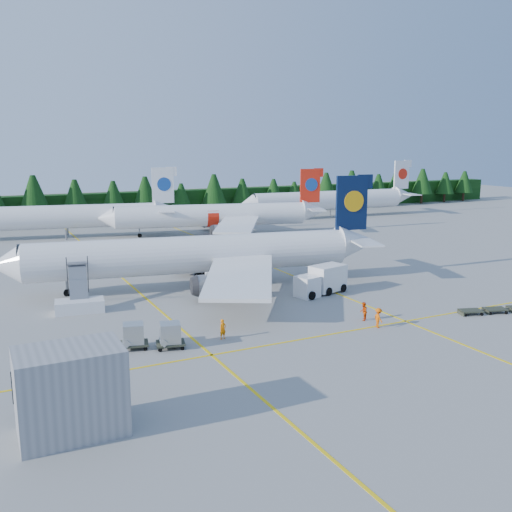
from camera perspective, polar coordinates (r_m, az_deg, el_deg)
name	(u,v)px	position (r m, az deg, el deg)	size (l,w,h in m)	color
ground	(318,313)	(57.81, 6.27, -5.69)	(320.00, 320.00, 0.00)	#989892
taxi_stripe_a	(130,285)	(70.37, -12.46, -2.83)	(0.25, 120.00, 0.01)	yellow
taxi_stripe_b	(276,269)	(77.44, 2.03, -1.30)	(0.25, 120.00, 0.01)	yellow
taxi_stripe_cross	(354,330)	(53.12, 9.79, -7.32)	(80.00, 0.25, 0.01)	yellow
treeline_hedge	(122,206)	(132.63, -13.25, 4.93)	(220.00, 4.00, 6.00)	black
terminal_building	(71,391)	(35.60, -18.03, -12.74)	(6.00, 4.00, 5.20)	gray
airliner_navy	(186,256)	(67.06, -6.99, 0.04)	(43.82, 35.76, 12.83)	white
airliner_red	(208,216)	(106.13, -4.80, 4.04)	(40.75, 33.14, 12.04)	white
airliner_far_left	(46,217)	(108.53, -20.22, 3.69)	(42.24, 11.81, 12.40)	white
airliner_far_right	(324,200)	(132.27, 6.80, 5.56)	(43.82, 6.82, 12.74)	white
airstairs	(80,302)	(60.67, -17.23, -4.42)	(5.06, 6.88, 4.29)	white
service_truck	(321,280)	(64.79, 6.48, -2.44)	(6.84, 3.84, 3.12)	white
dolly_train	(507,308)	(63.03, 23.83, -4.80)	(10.40, 4.04, 0.13)	#303325
uld_pair	(152,334)	(48.33, -10.37, -7.71)	(5.47, 3.52, 1.80)	#303325
crew_a	(223,329)	(49.93, -3.34, -7.32)	(0.65, 0.42, 1.77)	orange
crew_b	(363,311)	(55.87, 10.70, -5.46)	(0.88, 0.68, 1.80)	#D93F04
crew_c	(378,318)	(54.03, 12.15, -6.07)	(0.76, 0.52, 1.85)	#E45704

